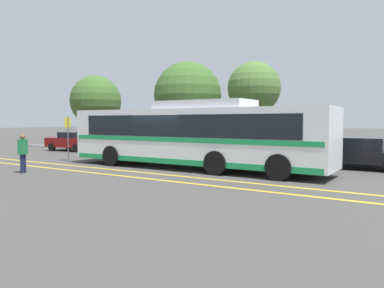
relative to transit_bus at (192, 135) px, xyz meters
The scene contains 14 objects.
ground_plane 2.04m from the transit_bus, 159.21° to the right, with size 220.00×220.00×0.00m, color #423F3D.
lane_strip_0 2.71m from the transit_bus, 90.49° to the right, with size 0.20×32.67×0.01m, color gold.
lane_strip_1 3.78m from the transit_bus, 90.32° to the right, with size 0.20×32.67×0.01m, color gold.
curb_strip 5.44m from the transit_bus, 90.21° to the left, with size 40.67×0.36×0.15m, color #99999E.
transit_bus is the anchor object (origin of this frame).
parked_car_0 13.78m from the transit_bus, 163.43° to the left, with size 4.09×2.05×1.40m.
parked_car_1 7.76m from the transit_bus, 150.37° to the left, with size 4.94×2.01×1.35m.
parked_car_2 4.18m from the transit_bus, 82.94° to the left, with size 4.75×1.81×1.52m.
parked_car_3 7.77m from the transit_bus, 32.95° to the left, with size 4.54×1.92×1.45m.
pedestrian_0 7.38m from the transit_bus, 136.46° to the right, with size 0.37×0.47×1.65m.
bus_stop_sign 7.62m from the transit_bus, behind, with size 0.07×0.40×2.47m.
tree_0 8.50m from the transit_bus, 93.50° to the left, with size 3.40×3.40×6.04m.
tree_2 16.00m from the transit_bus, 153.19° to the left, with size 4.15×4.15×5.96m.
tree_3 9.26m from the transit_bus, 125.15° to the left, with size 4.69×4.69×6.33m.
Camera 1 is at (10.57, -13.97, 2.21)m, focal length 35.00 mm.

